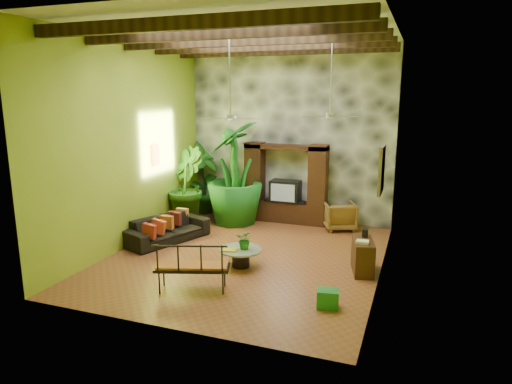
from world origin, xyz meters
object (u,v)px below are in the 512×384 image
at_px(iron_bench, 190,265).
at_px(ceiling_fan_front, 230,108).
at_px(coffee_table, 241,255).
at_px(side_console, 363,256).
at_px(tall_plant_a, 204,178).
at_px(wicker_armchair, 339,216).
at_px(green_bin, 328,299).
at_px(sofa, 167,229).
at_px(ceiling_fan_back, 330,107).
at_px(tall_plant_b, 185,186).
at_px(tall_plant_c, 234,173).
at_px(entertainment_center, 286,189).

bearing_deg(iron_bench, ceiling_fan_front, 68.00).
relative_size(coffee_table, iron_bench, 0.62).
height_order(coffee_table, side_console, side_console).
bearing_deg(tall_plant_a, iron_bench, -66.06).
bearing_deg(wicker_armchair, green_bin, 74.30).
bearing_deg(sofa, wicker_armchair, -35.73).
height_order(tall_plant_a, side_console, tall_plant_a).
height_order(ceiling_fan_front, ceiling_fan_back, same).
bearing_deg(coffee_table, tall_plant_b, 137.01).
distance_m(ceiling_fan_front, side_console, 4.18).
relative_size(wicker_armchair, tall_plant_a, 0.37).
bearing_deg(side_console, coffee_table, 178.89).
xyz_separation_m(tall_plant_c, side_console, (3.97, -2.51, -1.12)).
bearing_deg(side_console, green_bin, -115.01).
bearing_deg(iron_bench, coffee_table, 56.35).
height_order(tall_plant_c, coffee_table, tall_plant_c).
bearing_deg(coffee_table, ceiling_fan_front, 145.06).
distance_m(ceiling_fan_front, sofa, 3.80).
distance_m(tall_plant_a, coffee_table, 4.75).
xyz_separation_m(coffee_table, green_bin, (2.17, -1.28, -0.09)).
bearing_deg(coffee_table, ceiling_fan_back, 50.53).
height_order(tall_plant_a, green_bin, tall_plant_a).
height_order(tall_plant_b, tall_plant_c, tall_plant_c).
bearing_deg(tall_plant_b, coffee_table, -42.99).
distance_m(tall_plant_a, side_console, 6.22).
bearing_deg(ceiling_fan_front, ceiling_fan_back, 41.63).
relative_size(ceiling_fan_front, coffee_table, 2.03).
relative_size(tall_plant_b, side_console, 2.54).
bearing_deg(ceiling_fan_back, sofa, -167.71).
bearing_deg(tall_plant_c, side_console, -32.29).
height_order(entertainment_center, green_bin, entertainment_center).
bearing_deg(entertainment_center, tall_plant_c, -153.64).
height_order(ceiling_fan_back, sofa, ceiling_fan_back).
height_order(ceiling_fan_front, green_bin, ceiling_fan_front).
bearing_deg(tall_plant_b, green_bin, -37.99).
relative_size(ceiling_fan_front, ceiling_fan_back, 1.00).
relative_size(entertainment_center, wicker_armchair, 2.87).
bearing_deg(wicker_armchair, tall_plant_a, -26.61).
relative_size(ceiling_fan_front, green_bin, 4.96).
relative_size(tall_plant_a, side_console, 2.58).
relative_size(sofa, iron_bench, 1.48).
xyz_separation_m(tall_plant_b, tall_plant_c, (1.32, 0.52, 0.36)).
height_order(entertainment_center, tall_plant_a, entertainment_center).
xyz_separation_m(sofa, tall_plant_c, (0.97, 2.13, 1.15)).
xyz_separation_m(sofa, green_bin, (4.58, -2.24, -0.16)).
xyz_separation_m(entertainment_center, side_console, (2.64, -3.17, -0.62)).
relative_size(sofa, wicker_armchair, 2.62).
bearing_deg(tall_plant_c, tall_plant_a, 152.95).
height_order(wicker_armchair, tall_plant_b, tall_plant_b).
height_order(sofa, side_console, side_console).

